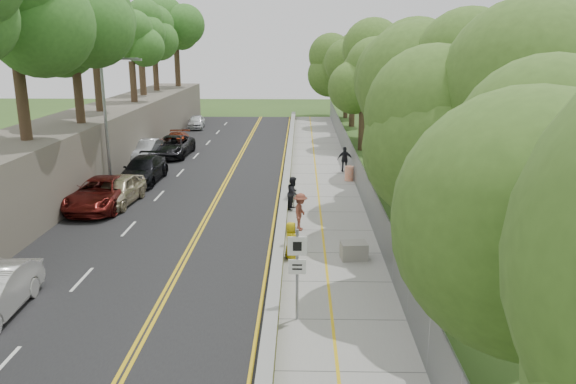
# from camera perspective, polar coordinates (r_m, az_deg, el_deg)

# --- Properties ---
(ground) EXTENTS (140.00, 140.00, 0.00)m
(ground) POSITION_cam_1_polar(r_m,az_deg,el_deg) (21.57, -1.85, -9.14)
(ground) COLOR #33511E
(ground) RESTS_ON ground
(road) EXTENTS (11.20, 66.00, 0.04)m
(road) POSITION_cam_1_polar(r_m,az_deg,el_deg) (36.34, -9.08, 0.82)
(road) COLOR black
(road) RESTS_ON ground
(sidewalk) EXTENTS (4.20, 66.00, 0.05)m
(sidewalk) POSITION_cam_1_polar(r_m,az_deg,el_deg) (35.77, 3.55, 0.76)
(sidewalk) COLOR gray
(sidewalk) RESTS_ON ground
(jersey_barrier) EXTENTS (0.42, 66.00, 0.60)m
(jersey_barrier) POSITION_cam_1_polar(r_m,az_deg,el_deg) (35.69, -0.14, 1.21)
(jersey_barrier) COLOR yellow
(jersey_barrier) RESTS_ON ground
(rock_embankment) EXTENTS (5.00, 66.00, 4.00)m
(rock_embankment) POSITION_cam_1_polar(r_m,az_deg,el_deg) (38.23, -21.26, 3.72)
(rock_embankment) COLOR #595147
(rock_embankment) RESTS_ON ground
(chainlink_fence) EXTENTS (0.04, 66.00, 2.00)m
(chainlink_fence) POSITION_cam_1_polar(r_m,az_deg,el_deg) (35.69, 6.95, 2.26)
(chainlink_fence) COLOR slate
(chainlink_fence) RESTS_ON ground
(trees_embankment) EXTENTS (6.40, 66.00, 13.00)m
(trees_embankment) POSITION_cam_1_polar(r_m,az_deg,el_deg) (37.46, -21.80, 16.58)
(trees_embankment) COLOR #3E7D2A
(trees_embankment) RESTS_ON rock_embankment
(trees_fenceside) EXTENTS (7.00, 66.00, 14.00)m
(trees_fenceside) POSITION_cam_1_polar(r_m,az_deg,el_deg) (35.18, 11.15, 11.78)
(trees_fenceside) COLOR #4D7729
(trees_fenceside) RESTS_ON ground
(streetlight) EXTENTS (2.52, 0.22, 8.00)m
(streetlight) POSITION_cam_1_polar(r_m,az_deg,el_deg) (35.84, -17.73, 7.62)
(streetlight) COLOR gray
(streetlight) RESTS_ON ground
(signpost) EXTENTS (0.62, 0.09, 3.10)m
(signpost) POSITION_cam_1_polar(r_m,az_deg,el_deg) (17.99, 0.94, -7.41)
(signpost) COLOR gray
(signpost) RESTS_ON sidewalk
(construction_barrel) EXTENTS (0.58, 0.58, 0.95)m
(construction_barrel) POSITION_cam_1_polar(r_m,az_deg,el_deg) (36.73, 6.23, 1.89)
(construction_barrel) COLOR #FD531B
(construction_barrel) RESTS_ON sidewalk
(concrete_block) EXTENTS (1.15, 0.91, 0.72)m
(concrete_block) POSITION_cam_1_polar(r_m,az_deg,el_deg) (23.65, 6.70, -5.93)
(concrete_block) COLOR gray
(concrete_block) RESTS_ON sidewalk
(car_2) EXTENTS (2.79, 5.88, 1.62)m
(car_2) POSITION_cam_1_polar(r_m,az_deg,el_deg) (32.11, -18.46, -0.14)
(car_2) COLOR #5F1612
(car_2) RESTS_ON road
(car_3) EXTENTS (2.34, 5.53, 1.59)m
(car_3) POSITION_cam_1_polar(r_m,az_deg,el_deg) (37.34, -14.47, 2.20)
(car_3) COLOR black
(car_3) RESTS_ON road
(car_4) EXTENTS (2.28, 4.88, 1.61)m
(car_4) POSITION_cam_1_polar(r_m,az_deg,el_deg) (32.56, -16.86, 0.19)
(car_4) COLOR tan
(car_4) RESTS_ON road
(car_5) EXTENTS (2.03, 5.14, 1.67)m
(car_5) POSITION_cam_1_polar(r_m,az_deg,el_deg) (43.73, -14.30, 4.09)
(car_5) COLOR #A2A5A9
(car_5) RESTS_ON road
(car_6) EXTENTS (2.79, 5.77, 1.58)m
(car_6) POSITION_cam_1_polar(r_m,az_deg,el_deg) (45.38, -11.64, 4.58)
(car_6) COLOR black
(car_6) RESTS_ON road
(car_7) EXTENTS (2.38, 5.09, 1.44)m
(car_7) POSITION_cam_1_polar(r_m,az_deg,el_deg) (47.72, -11.25, 5.02)
(car_7) COLOR maroon
(car_7) RESTS_ON road
(car_8) EXTENTS (1.95, 4.16, 1.38)m
(car_8) POSITION_cam_1_polar(r_m,az_deg,el_deg) (59.73, -9.31, 7.05)
(car_8) COLOR silver
(car_8) RESTS_ON road
(painter_0) EXTENTS (0.58, 0.82, 1.59)m
(painter_0) POSITION_cam_1_polar(r_m,az_deg,el_deg) (23.40, 0.29, -4.92)
(painter_0) COLOR #BDA211
(painter_0) RESTS_ON sidewalk
(painter_1) EXTENTS (0.55, 0.66, 1.54)m
(painter_1) POSITION_cam_1_polar(r_m,az_deg,el_deg) (30.82, 0.56, -0.02)
(painter_1) COLOR beige
(painter_1) RESTS_ON sidewalk
(painter_2) EXTENTS (0.89, 1.02, 1.79)m
(painter_2) POSITION_cam_1_polar(r_m,az_deg,el_deg) (30.18, 0.54, -0.10)
(painter_2) COLOR black
(painter_2) RESTS_ON sidewalk
(painter_3) EXTENTS (0.91, 1.29, 1.82)m
(painter_3) POSITION_cam_1_polar(r_m,az_deg,el_deg) (26.82, 1.28, -2.03)
(painter_3) COLOR brown
(painter_3) RESTS_ON sidewalk
(person_far) EXTENTS (1.05, 0.48, 1.76)m
(person_far) POSITION_cam_1_polar(r_m,az_deg,el_deg) (39.15, 5.79, 3.32)
(person_far) COLOR black
(person_far) RESTS_ON sidewalk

